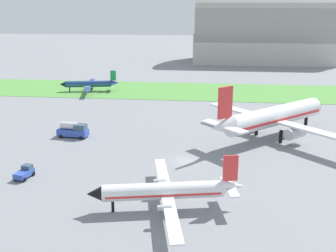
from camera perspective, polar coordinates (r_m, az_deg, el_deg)
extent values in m
plane|color=gray|center=(75.80, 2.38, -4.83)|extent=(600.00, 600.00, 0.00)
cube|color=#549342|center=(135.27, 4.28, 4.79)|extent=(360.00, 28.00, 0.08)
cylinder|color=navy|center=(136.96, -10.90, 5.70)|extent=(14.63, 4.85, 2.02)
cone|color=black|center=(138.03, -14.25, 5.57)|extent=(2.37, 2.34, 1.98)
cone|color=navy|center=(136.30, -7.35, 5.92)|extent=(3.13, 2.34, 1.82)
cube|color=#198C4C|center=(136.99, -10.90, 5.64)|extent=(13.85, 4.73, 0.28)
cube|color=navy|center=(131.57, -10.95, 5.10)|extent=(3.58, 11.15, 0.20)
cube|color=navy|center=(142.41, -10.52, 5.99)|extent=(3.58, 11.15, 0.20)
cylinder|color=#B7BABF|center=(133.58, -11.11, 5.26)|extent=(1.71, 0.95, 0.65)
cylinder|color=#B7BABF|center=(140.52, -10.82, 5.83)|extent=(1.71, 0.95, 0.65)
cube|color=#198C4C|center=(135.90, -7.55, 6.89)|extent=(1.83, 0.60, 3.23)
cube|color=navy|center=(134.94, -7.54, 5.78)|extent=(1.75, 3.01, 0.16)
cube|color=navy|center=(137.72, -7.49, 6.00)|extent=(1.75, 3.01, 0.16)
cylinder|color=black|center=(138.05, -13.37, 4.91)|extent=(0.36, 0.36, 1.41)
cylinder|color=black|center=(135.24, -10.52, 4.84)|extent=(0.36, 0.36, 1.41)
cylinder|color=black|center=(139.14, -10.37, 5.18)|extent=(0.36, 0.36, 1.41)
cylinder|color=white|center=(90.46, 14.53, 1.35)|extent=(22.44, 21.66, 4.13)
cone|color=black|center=(102.41, 19.80, 2.65)|extent=(5.51, 5.52, 4.05)
cone|color=white|center=(78.90, 7.36, -0.08)|extent=(6.37, 6.32, 3.72)
cube|color=red|center=(90.54, 14.51, 1.16)|extent=(21.40, 20.68, 0.58)
cube|color=white|center=(95.71, 10.01, 2.02)|extent=(14.35, 14.87, 0.41)
cube|color=white|center=(85.02, 18.90, -0.50)|extent=(14.35, 14.87, 0.41)
cylinder|color=#B7BABF|center=(94.01, 11.41, 0.74)|extent=(4.83, 4.76, 2.27)
cylinder|color=#B7BABF|center=(87.18, 17.06, -0.94)|extent=(4.83, 4.76, 2.27)
cube|color=red|center=(78.24, 7.88, 3.22)|extent=(2.79, 2.69, 6.01)
cube|color=white|center=(81.24, 6.45, 0.37)|extent=(5.26, 5.36, 0.33)
cube|color=white|center=(77.69, 9.11, -0.50)|extent=(5.26, 5.36, 0.33)
cylinder|color=black|center=(100.18, 18.42, 0.48)|extent=(0.74, 0.74, 2.63)
cylinder|color=black|center=(91.93, 12.07, -0.43)|extent=(0.74, 0.74, 2.63)
cylinder|color=black|center=(88.07, 15.24, -1.41)|extent=(0.74, 0.74, 2.63)
cylinder|color=white|center=(57.80, -0.65, -8.92)|extent=(16.88, 5.71, 2.33)
cone|color=black|center=(57.86, -10.00, -9.16)|extent=(2.75, 2.71, 2.28)
cone|color=white|center=(59.20, 8.92, -8.18)|extent=(3.62, 2.72, 2.09)
cube|color=red|center=(57.87, -0.65, -9.08)|extent=(15.98, 5.57, 0.33)
cube|color=white|center=(52.35, 0.47, -12.31)|extent=(4.22, 12.86, 0.23)
cube|color=white|center=(63.80, -0.71, -6.76)|extent=(4.22, 12.86, 0.23)
cylinder|color=#B7BABF|center=(54.32, -0.48, -11.17)|extent=(1.98, 1.11, 0.74)
cylinder|color=#B7BABF|center=(61.66, -1.15, -7.63)|extent=(1.98, 1.11, 0.74)
cube|color=red|center=(58.00, 8.59, -5.75)|extent=(2.11, 0.70, 3.72)
cube|color=white|center=(57.69, 8.85, -8.93)|extent=(2.03, 3.48, 0.19)
cube|color=white|center=(60.55, 8.11, -7.61)|extent=(2.03, 3.48, 0.19)
cylinder|color=black|center=(58.58, -7.59, -10.87)|extent=(0.42, 0.42, 1.63)
cylinder|color=black|center=(56.75, 0.75, -11.68)|extent=(0.42, 0.42, 1.63)
cylinder|color=black|center=(60.82, 0.28, -9.63)|extent=(0.42, 0.42, 1.63)
cube|color=#334FB2|center=(90.91, -12.94, -0.86)|extent=(6.70, 3.01, 1.40)
cylinder|color=silver|center=(90.81, -13.45, 0.06)|extent=(3.71, 1.87, 1.54)
cube|color=#334C60|center=(89.80, -11.94, -0.14)|extent=(2.52, 2.23, 1.20)
cylinder|color=black|center=(91.25, -11.30, -1.15)|extent=(0.72, 0.32, 0.70)
cylinder|color=black|center=(89.16, -11.90, -1.61)|extent=(0.72, 0.32, 0.70)
cylinder|color=black|center=(93.10, -13.88, -0.96)|extent=(0.72, 0.32, 0.70)
cylinder|color=black|center=(91.05, -14.52, -1.41)|extent=(0.72, 0.32, 0.70)
cube|color=#334FB2|center=(72.34, -19.19, -6.19)|extent=(2.36, 3.85, 0.90)
cube|color=#334C60|center=(72.80, -18.80, -5.33)|extent=(1.70, 1.53, 0.70)
cylinder|color=black|center=(73.94, -19.18, -6.07)|extent=(0.36, 0.73, 0.70)
cylinder|color=black|center=(72.96, -18.01, -6.26)|extent=(0.36, 0.73, 0.70)
cylinder|color=black|center=(72.08, -20.31, -6.78)|extent=(0.36, 0.73, 0.70)
cylinder|color=black|center=(71.07, -19.13, -6.99)|extent=(0.36, 0.73, 0.70)
cube|color=#BCB7B2|center=(206.86, 12.79, 10.48)|extent=(64.67, 28.09, 13.86)
cylinder|color=gray|center=(206.11, 12.96, 13.16)|extent=(63.37, 30.90, 30.90)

